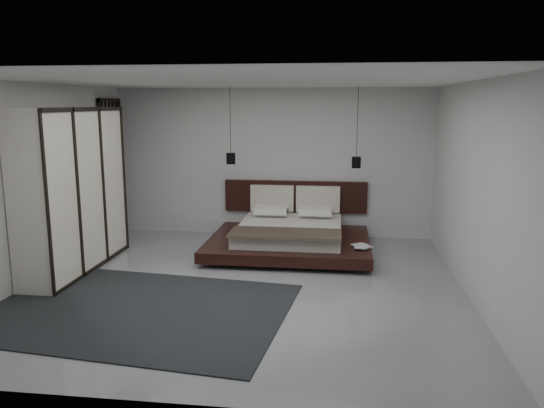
# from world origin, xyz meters

# --- Properties ---
(floor) EXTENTS (6.00, 6.00, 0.00)m
(floor) POSITION_xyz_m (0.00, 0.00, 0.00)
(floor) COLOR #92949A
(floor) RESTS_ON ground
(ceiling) EXTENTS (6.00, 6.00, 0.00)m
(ceiling) POSITION_xyz_m (0.00, 0.00, 2.80)
(ceiling) COLOR white
(ceiling) RESTS_ON wall_back
(wall_back) EXTENTS (6.00, 0.00, 6.00)m
(wall_back) POSITION_xyz_m (0.00, 3.00, 1.40)
(wall_back) COLOR silver
(wall_back) RESTS_ON floor
(wall_front) EXTENTS (6.00, 0.00, 6.00)m
(wall_front) POSITION_xyz_m (0.00, -3.00, 1.40)
(wall_front) COLOR silver
(wall_front) RESTS_ON floor
(wall_left) EXTENTS (0.00, 6.00, 6.00)m
(wall_left) POSITION_xyz_m (-3.00, 0.00, 1.40)
(wall_left) COLOR silver
(wall_left) RESTS_ON floor
(wall_right) EXTENTS (0.00, 6.00, 6.00)m
(wall_right) POSITION_xyz_m (3.00, 0.00, 1.40)
(wall_right) COLOR silver
(wall_right) RESTS_ON floor
(lattice_screen) EXTENTS (0.05, 0.90, 2.60)m
(lattice_screen) POSITION_xyz_m (-2.95, 2.45, 1.30)
(lattice_screen) COLOR black
(lattice_screen) RESTS_ON floor
(bed) EXTENTS (2.71, 2.36, 1.06)m
(bed) POSITION_xyz_m (0.45, 1.91, 0.28)
(bed) COLOR black
(bed) RESTS_ON floor
(book_lower) EXTENTS (0.37, 0.39, 0.03)m
(book_lower) POSITION_xyz_m (1.56, 1.27, 0.27)
(book_lower) COLOR #99724C
(book_lower) RESTS_ON bed
(book_upper) EXTENTS (0.24, 0.30, 0.02)m
(book_upper) POSITION_xyz_m (1.54, 1.24, 0.29)
(book_upper) COLOR #99724C
(book_upper) RESTS_ON book_lower
(pendant_left) EXTENTS (0.16, 0.16, 1.36)m
(pendant_left) POSITION_xyz_m (-0.66, 2.33, 1.55)
(pendant_left) COLOR black
(pendant_left) RESTS_ON ceiling
(pendant_right) EXTENTS (0.16, 0.16, 1.40)m
(pendant_right) POSITION_xyz_m (1.56, 2.33, 1.51)
(pendant_right) COLOR black
(pendant_right) RESTS_ON ceiling
(wardrobe) EXTENTS (0.59, 2.51, 2.46)m
(wardrobe) POSITION_xyz_m (-2.70, 0.45, 1.23)
(wardrobe) COLOR #EDE5CF
(wardrobe) RESTS_ON floor
(rug) EXTENTS (3.99, 3.05, 0.02)m
(rug) POSITION_xyz_m (-1.20, -1.04, 0.01)
(rug) COLOR black
(rug) RESTS_ON floor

